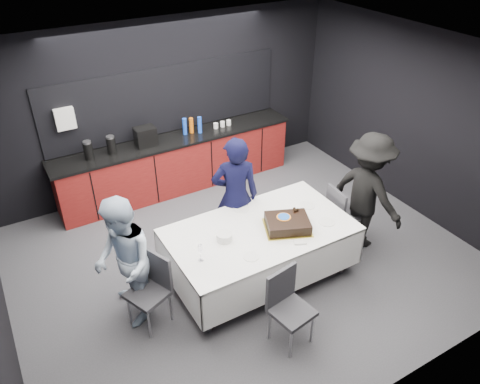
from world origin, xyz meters
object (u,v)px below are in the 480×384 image
Objects in this scene: party_table at (260,238)px; chair_left at (152,285)px; chair_near at (287,302)px; person_center at (235,196)px; cake_assembly at (287,223)px; person_right at (367,192)px; plate_stack at (224,237)px; person_left at (124,263)px; champagne_flute at (200,250)px; chair_right at (341,212)px.

chair_left reaches higher than party_table.
person_center reaches higher than chair_near.
person_right reaches higher than cake_assembly.
person_left reaches higher than plate_stack.
person_center is (0.93, 0.83, -0.06)m from champagne_flute.
person_center is at bearing 108.36° from cake_assembly.
person_center reaches higher than person_left.
chair_right reaches higher than party_table.
chair_near is at bearing -148.02° from chair_right.
person_left is 0.95× the size of person_right.
party_table is 1.05m from chair_near.
champagne_flute is 0.13× the size of person_right.
chair_left is (-0.96, -0.03, -0.30)m from plate_stack.
person_right reaches higher than party_table.
plate_stack is 2.15m from person_right.
person_left is (-1.20, 0.16, -0.01)m from plate_stack.
person_left is (-0.79, 0.35, -0.12)m from champagne_flute.
person_right is at bearing 0.65° from champagne_flute.
party_table is 2.51× the size of chair_right.
chair_near is (-0.28, -1.00, -0.11)m from party_table.
person_left is (-3.06, 0.16, 0.29)m from chair_right.
person_left is (-2.00, 0.35, -0.03)m from cake_assembly.
chair_left is (-1.46, 0.00, -0.11)m from party_table.
party_table is 1.41× the size of person_left.
chair_near is at bearing 101.78° from person_center.
person_center is (0.03, 0.67, 0.23)m from party_table.
chair_left is 3.13m from person_right.
person_right reaches higher than chair_right.
person_right is at bearing 24.25° from chair_near.
cake_assembly reaches higher than chair_right.
chair_near is at bearing -124.44° from cake_assembly.
plate_stack is at bearing 179.96° from chair_right.
cake_assembly is at bearing -13.08° from plate_stack.
cake_assembly is 0.76× the size of chair_near.
plate_stack is (-0.80, 0.19, -0.02)m from cake_assembly.
chair_right reaches higher than plate_stack.
plate_stack is at bearing 166.92° from cake_assembly.
champagne_flute is at bearing 81.94° from person_right.
champagne_flute is at bearing 71.25° from person_left.
cake_assembly is at bearing -170.26° from chair_right.
person_center is at bearing 87.73° from party_table.
chair_near reaches higher than party_table.
party_table is at bearing 76.66° from person_right.
chair_left and chair_near have the same top height.
champagne_flute is 0.87m from person_left.
plate_stack is at bearing 87.65° from person_left.
chair_near is 0.53× the size of person_right.
plate_stack is at bearing 73.13° from person_center.
party_table is 1.34× the size of person_right.
champagne_flute is (-1.21, -0.01, 0.09)m from cake_assembly.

